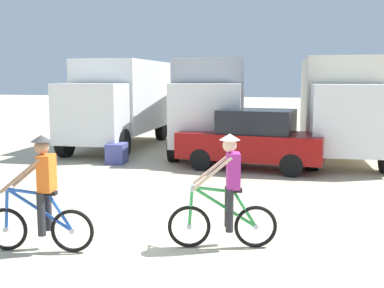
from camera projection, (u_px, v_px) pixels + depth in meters
The scene contains 8 objects.
ground_plane at pixel (133, 237), 7.90m from camera, with size 120.00×120.00×0.00m, color beige.
box_truck_white_box at pixel (120, 99), 18.18m from camera, with size 2.70×6.86×3.35m.
box_truck_grey_hauler at pixel (212, 100), 17.43m from camera, with size 3.27×7.01×3.35m.
box_truck_cream_rv at pixel (340, 102), 15.86m from camera, with size 2.77×6.88×3.35m.
sedan_parked at pixel (253, 139), 13.76m from camera, with size 4.35×2.17×1.76m.
cyclist_orange_shirt at pixel (41, 198), 7.13m from camera, with size 1.71×0.55×1.82m.
cyclist_cowboy_hat at pixel (226, 195), 7.30m from camera, with size 1.69×0.62×1.82m.
supply_crate at pixel (117, 153), 14.74m from camera, with size 0.56×0.73×0.63m, color #4C5199.
Camera 1 is at (2.87, -7.11, 2.66)m, focal length 43.74 mm.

